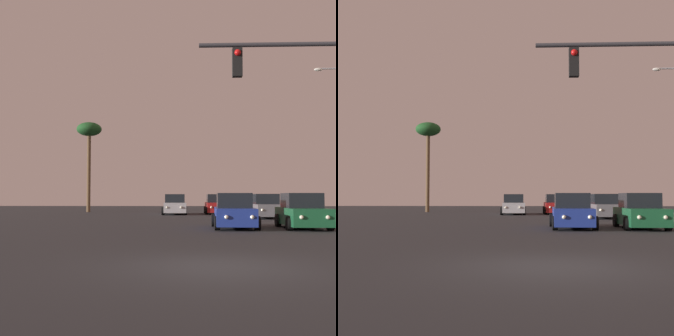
{
  "view_description": "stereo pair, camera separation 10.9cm",
  "coord_description": "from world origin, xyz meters",
  "views": [
    {
      "loc": [
        -0.67,
        -10.37,
        1.55
      ],
      "look_at": [
        -1.63,
        13.91,
        2.99
      ],
      "focal_mm": 50.0,
      "sensor_mm": 36.0,
      "label": 1
    },
    {
      "loc": [
        -0.56,
        -10.37,
        1.55
      ],
      "look_at": [
        -1.63,
        13.91,
        2.99
      ],
      "focal_mm": 50.0,
      "sensor_mm": 36.0,
      "label": 2
    }
  ],
  "objects": [
    {
      "name": "ground_plane",
      "position": [
        0.0,
        0.0,
        0.0
      ],
      "size": [
        120.0,
        120.0,
        0.0
      ],
      "primitive_type": "plane",
      "color": "#28282B"
    },
    {
      "name": "car_green",
      "position": [
        4.82,
        12.09,
        0.76
      ],
      "size": [
        2.04,
        4.31,
        1.68
      ],
      "rotation": [
        0.0,
        0.0,
        3.14
      ],
      "color": "#195933",
      "rests_on": "ground"
    },
    {
      "name": "car_blue",
      "position": [
        1.61,
        12.16,
        0.76
      ],
      "size": [
        2.04,
        4.34,
        1.68
      ],
      "rotation": [
        0.0,
        0.0,
        3.11
      ],
      "color": "navy",
      "rests_on": "ground"
    },
    {
      "name": "car_grey",
      "position": [
        4.79,
        22.3,
        0.76
      ],
      "size": [
        2.04,
        4.34,
        1.68
      ],
      "rotation": [
        0.0,
        0.0,
        3.18
      ],
      "color": "slate",
      "rests_on": "ground"
    },
    {
      "name": "car_red",
      "position": [
        1.89,
        29.5,
        0.76
      ],
      "size": [
        2.04,
        4.32,
        1.68
      ],
      "rotation": [
        0.0,
        0.0,
        3.15
      ],
      "color": "maroon",
      "rests_on": "ground"
    },
    {
      "name": "car_silver",
      "position": [
        -1.65,
        28.71,
        0.76
      ],
      "size": [
        2.04,
        4.34,
        1.68
      ],
      "rotation": [
        0.0,
        0.0,
        3.18
      ],
      "color": "#B7B7BC",
      "rests_on": "ground"
    },
    {
      "name": "palm_tree_far",
      "position": [
        -10.03,
        34.0,
        7.48
      ],
      "size": [
        2.4,
        2.4,
        8.62
      ],
      "color": "brown",
      "rests_on": "ground"
    }
  ]
}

